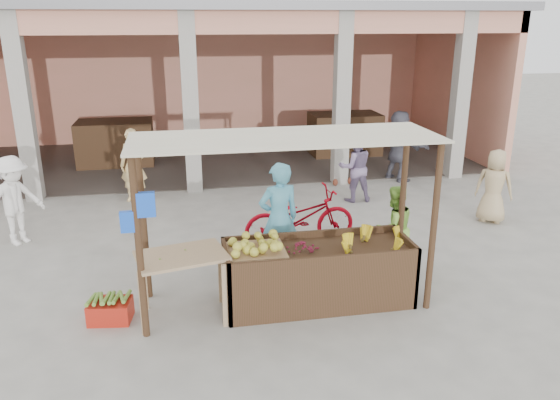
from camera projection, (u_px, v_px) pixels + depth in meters
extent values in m
plane|color=gray|center=(283.00, 304.00, 7.68)|extent=(60.00, 60.00, 0.00)
cube|color=#E69178|center=(216.00, 78.00, 17.67)|extent=(14.00, 0.20, 4.00)
cube|color=#E69178|center=(456.00, 83.00, 16.18)|extent=(0.20, 6.00, 4.00)
cube|color=#E69178|center=(233.00, 22.00, 11.76)|extent=(14.00, 0.30, 0.50)
cube|color=slate|center=(221.00, 7.00, 14.30)|extent=(14.40, 6.40, 0.20)
cube|color=#A59F97|center=(23.00, 109.00, 11.52)|extent=(0.35, 0.35, 4.00)
cube|color=#A59F97|center=(190.00, 105.00, 12.13)|extent=(0.35, 0.35, 4.00)
cube|color=#A59F97|center=(342.00, 101.00, 12.75)|extent=(0.35, 0.35, 4.00)
cube|color=#A59F97|center=(460.00, 97.00, 13.28)|extent=(0.35, 0.35, 4.00)
cube|color=#45291B|center=(116.00, 143.00, 14.88)|extent=(2.00, 1.20, 1.20)
cube|color=#45291B|center=(344.00, 134.00, 16.03)|extent=(2.00, 1.20, 1.20)
cube|color=#45291B|center=(318.00, 276.00, 7.64)|extent=(2.60, 0.95, 0.80)
cylinder|color=#45291B|center=(139.00, 250.00, 6.56)|extent=(0.09, 0.09, 2.35)
cylinder|color=#45291B|center=(434.00, 229.00, 7.23)|extent=(0.09, 0.09, 2.35)
cylinder|color=#45291B|center=(143.00, 220.00, 7.54)|extent=(0.09, 0.09, 2.35)
cylinder|color=#45291B|center=(402.00, 204.00, 8.21)|extent=(0.09, 0.09, 2.35)
cube|color=beige|center=(286.00, 138.00, 7.01)|extent=(4.00, 1.35, 0.03)
cube|color=blue|center=(146.00, 205.00, 6.40)|extent=(0.22, 0.08, 0.30)
cube|color=blue|center=(128.00, 222.00, 6.42)|extent=(0.18, 0.07, 0.26)
cube|color=#99744F|center=(256.00, 251.00, 7.38)|extent=(0.78, 0.68, 0.06)
ellipsoid|color=gold|center=(256.00, 244.00, 7.35)|extent=(0.67, 0.59, 0.15)
ellipsoid|color=maroon|center=(302.00, 246.00, 7.46)|extent=(0.46, 0.38, 0.15)
cube|color=tan|center=(181.00, 256.00, 7.07)|extent=(1.27, 0.99, 0.04)
cube|color=tan|center=(142.00, 303.00, 6.82)|extent=(0.06, 0.06, 0.88)
cube|color=tan|center=(225.00, 296.00, 7.00)|extent=(0.06, 0.06, 0.88)
cube|color=tan|center=(144.00, 280.00, 7.43)|extent=(0.06, 0.06, 0.88)
cube|color=tan|center=(220.00, 274.00, 7.62)|extent=(0.06, 0.06, 0.88)
cube|color=#AC1F12|center=(110.00, 311.00, 7.23)|extent=(0.59, 0.46, 0.28)
ellipsoid|color=maroon|center=(336.00, 172.00, 13.02)|extent=(0.49, 0.49, 0.66)
ellipsoid|color=maroon|center=(350.00, 171.00, 13.14)|extent=(0.49, 0.49, 0.66)
ellipsoid|color=maroon|center=(340.00, 168.00, 13.37)|extent=(0.49, 0.49, 0.66)
imported|color=#52ACC9|center=(279.00, 215.00, 8.36)|extent=(0.81, 0.66, 1.91)
imported|color=#87C244|center=(393.00, 226.00, 8.54)|extent=(0.78, 0.55, 1.47)
imported|color=#9C0412|center=(300.00, 217.00, 9.51)|extent=(0.89, 2.13, 1.09)
imported|color=white|center=(14.00, 197.00, 9.51)|extent=(1.17, 1.17, 1.72)
imported|color=tan|center=(495.00, 182.00, 10.58)|extent=(0.92, 0.88, 1.61)
imported|color=#545360|center=(399.00, 144.00, 13.33)|extent=(1.31, 1.82, 1.82)
imported|color=#F2CC81|center=(134.00, 164.00, 11.80)|extent=(0.70, 0.59, 1.67)
imported|color=slate|center=(355.00, 164.00, 11.80)|extent=(0.82, 0.49, 1.66)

